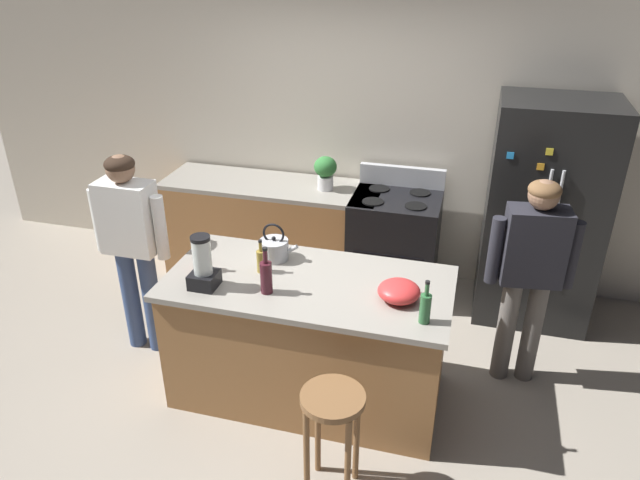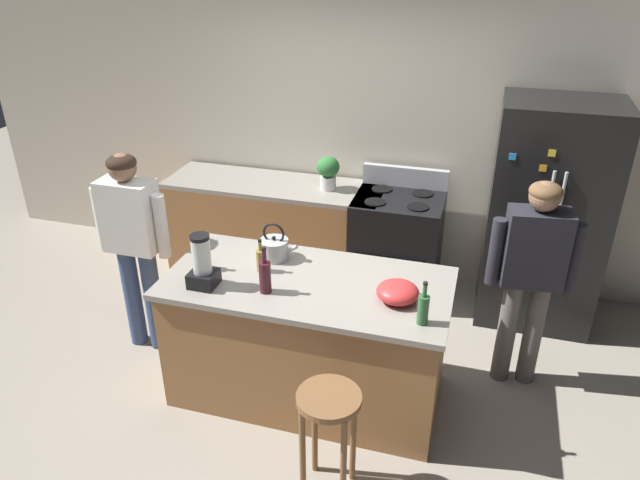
{
  "view_description": "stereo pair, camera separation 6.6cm",
  "coord_description": "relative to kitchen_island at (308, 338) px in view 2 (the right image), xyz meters",
  "views": [
    {
      "loc": [
        0.94,
        -3.16,
        2.92
      ],
      "look_at": [
        0.0,
        0.3,
        1.08
      ],
      "focal_mm": 33.24,
      "sensor_mm": 36.0,
      "label": 1
    },
    {
      "loc": [
        1.01,
        -3.15,
        2.92
      ],
      "look_at": [
        0.0,
        0.3,
        1.08
      ],
      "focal_mm": 33.24,
      "sensor_mm": 36.0,
      "label": 2
    }
  ],
  "objects": [
    {
      "name": "bottle_vinegar",
      "position": [
        -0.33,
        0.03,
        0.55
      ],
      "size": [
        0.06,
        0.06,
        0.24
      ],
      "color": "olive",
      "rests_on": "kitchen_island"
    },
    {
      "name": "tea_kettle",
      "position": [
        -0.31,
        0.23,
        0.54
      ],
      "size": [
        0.28,
        0.2,
        0.27
      ],
      "color": "#B7BABF",
      "rests_on": "kitchen_island"
    },
    {
      "name": "person_by_sink_right",
      "position": [
        1.41,
        0.56,
        0.48
      ],
      "size": [
        0.6,
        0.27,
        1.56
      ],
      "color": "#66605B",
      "rests_on": "ground_plane"
    },
    {
      "name": "bar_stool",
      "position": [
        0.37,
        -0.78,
        0.09
      ],
      "size": [
        0.36,
        0.36,
        0.72
      ],
      "color": "brown",
      "rests_on": "ground_plane"
    },
    {
      "name": "back_counter_run",
      "position": [
        -0.8,
        1.55,
        -0.0
      ],
      "size": [
        2.0,
        0.64,
        0.93
      ],
      "color": "#9E6B3D",
      "rests_on": "ground_plane"
    },
    {
      "name": "bottle_olive_oil",
      "position": [
        0.78,
        -0.27,
        0.56
      ],
      "size": [
        0.07,
        0.07,
        0.28
      ],
      "color": "#2D6638",
      "rests_on": "kitchen_island"
    },
    {
      "name": "potted_plant",
      "position": [
        -0.29,
        1.55,
        0.63
      ],
      "size": [
        0.2,
        0.2,
        0.3
      ],
      "color": "silver",
      "rests_on": "back_counter_run"
    },
    {
      "name": "bottle_wine",
      "position": [
        -0.21,
        -0.2,
        0.58
      ],
      "size": [
        0.08,
        0.08,
        0.32
      ],
      "color": "#471923",
      "rests_on": "kitchen_island"
    },
    {
      "name": "stove_range",
      "position": [
        0.35,
        1.52,
        0.01
      ],
      "size": [
        0.76,
        0.65,
        1.11
      ],
      "color": "black",
      "rests_on": "ground_plane"
    },
    {
      "name": "ground_plane",
      "position": [
        0.0,
        0.0,
        -0.46
      ],
      "size": [
        14.0,
        14.0,
        0.0
      ],
      "primitive_type": "plane",
      "color": "#9E9384"
    },
    {
      "name": "person_by_island_left",
      "position": [
        -1.4,
        0.18,
        0.5
      ],
      "size": [
        0.59,
        0.22,
        1.6
      ],
      "color": "#384C7A",
      "rests_on": "ground_plane"
    },
    {
      "name": "blender_appliance",
      "position": [
        -0.62,
        -0.24,
        0.61
      ],
      "size": [
        0.17,
        0.17,
        0.36
      ],
      "color": "black",
      "rests_on": "kitchen_island"
    },
    {
      "name": "bottle_soda",
      "position": [
        -0.73,
        -0.05,
        0.55
      ],
      "size": [
        0.07,
        0.07,
        0.26
      ],
      "color": "red",
      "rests_on": "kitchen_island"
    },
    {
      "name": "kitchen_island",
      "position": [
        0.0,
        0.0,
        0.0
      ],
      "size": [
        1.87,
        0.91,
        0.93
      ],
      "color": "#9E6B3D",
      "rests_on": "ground_plane"
    },
    {
      "name": "back_wall",
      "position": [
        0.0,
        1.95,
        0.89
      ],
      "size": [
        8.0,
        0.1,
        2.7
      ],
      "primitive_type": "cube",
      "color": "beige",
      "rests_on": "ground_plane"
    },
    {
      "name": "mixing_bowl",
      "position": [
        0.6,
        -0.07,
        0.52
      ],
      "size": [
        0.26,
        0.26,
        0.12
      ],
      "primitive_type": "ellipsoid",
      "color": "red",
      "rests_on": "kitchen_island"
    },
    {
      "name": "refrigerator",
      "position": [
        1.54,
        1.5,
        0.46
      ],
      "size": [
        0.9,
        0.73,
        1.85
      ],
      "color": "black",
      "rests_on": "ground_plane"
    }
  ]
}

